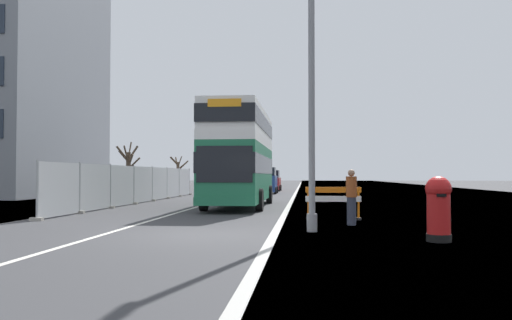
{
  "coord_description": "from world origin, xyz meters",
  "views": [
    {
      "loc": [
        2.74,
        -13.71,
        1.57
      ],
      "look_at": [
        0.73,
        7.79,
        2.2
      ],
      "focal_mm": 36.75,
      "sensor_mm": 36.0,
      "label": 1
    }
  ],
  "objects": [
    {
      "name": "lamppost_foreground",
      "position": [
        2.93,
        0.97,
        4.17
      ],
      "size": [
        0.29,
        0.7,
        8.82
      ],
      "color": "gray",
      "rests_on": "ground"
    },
    {
      "name": "roadworks_barrier",
      "position": [
        3.74,
        5.0,
        0.75
      ],
      "size": [
        1.96,
        0.52,
        1.15
      ],
      "color": "orange",
      "rests_on": "ground"
    },
    {
      "name": "car_oncoming_near",
      "position": [
        -0.62,
        30.8,
        1.05
      ],
      "size": [
        2.03,
        4.1,
        2.23
      ],
      "color": "navy",
      "rests_on": "ground"
    },
    {
      "name": "red_pillar_postbox",
      "position": [
        5.89,
        -0.93,
        0.85
      ],
      "size": [
        0.61,
        0.61,
        1.55
      ],
      "color": "black",
      "rests_on": "ground"
    },
    {
      "name": "construction_site_fence",
      "position": [
        -6.45,
        15.42,
        1.01
      ],
      "size": [
        0.44,
        24.0,
        2.11
      ],
      "color": "#A8AAAD",
      "rests_on": "ground"
    },
    {
      "name": "car_receding_far",
      "position": [
        -4.02,
        45.64,
        1.05
      ],
      "size": [
        1.96,
        3.84,
        2.25
      ],
      "color": "silver",
      "rests_on": "ground"
    },
    {
      "name": "car_receding_mid",
      "position": [
        -0.68,
        38.22,
        0.97
      ],
      "size": [
        2.08,
        4.51,
        2.05
      ],
      "color": "maroon",
      "rests_on": "ground"
    },
    {
      "name": "bare_tree_far_verge_mid",
      "position": [
        -12.62,
        48.81,
        2.05
      ],
      "size": [
        2.23,
        2.79,
        3.87
      ],
      "color": "#4C3D2D",
      "rests_on": "ground"
    },
    {
      "name": "pedestrian_at_kerb",
      "position": [
        4.2,
        3.01,
        0.88
      ],
      "size": [
        0.34,
        0.34,
        1.75
      ],
      "color": "#2D3342",
      "rests_on": "ground"
    },
    {
      "name": "bare_tree_far_verge_near",
      "position": [
        -12.48,
        30.25,
        2.28
      ],
      "size": [
        2.4,
        2.31,
        4.52
      ],
      "color": "#4C3D2D",
      "rests_on": "ground"
    },
    {
      "name": "double_decker_bus",
      "position": [
        -0.46,
        12.33,
        2.54
      ],
      "size": [
        2.77,
        10.95,
        4.78
      ],
      "color": "#1E6B47",
      "rests_on": "ground"
    },
    {
      "name": "ground",
      "position": [
        0.53,
        0.08,
        -0.05
      ],
      "size": [
        140.0,
        280.0,
        0.1
      ],
      "color": "#38383A"
    }
  ]
}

